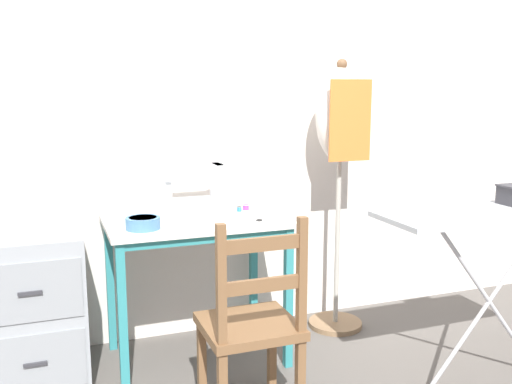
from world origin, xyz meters
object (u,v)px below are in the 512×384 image
(thread_spool_mid_table, at_px, (246,207))
(thread_spool_near_machine, at_px, (239,209))
(ironing_board, at_px, (495,220))
(wooden_chair, at_px, (252,326))
(scissors, at_px, (264,220))
(fabric_bowl, at_px, (143,223))
(dress_form, at_px, (340,135))
(sewing_machine, at_px, (201,191))
(filing_cabinet, at_px, (34,308))

(thread_spool_mid_table, bearing_deg, thread_spool_near_machine, -151.41)
(ironing_board, bearing_deg, thread_spool_near_machine, 140.38)
(wooden_chair, height_order, ironing_board, wooden_chair)
(thread_spool_near_machine, height_order, thread_spool_mid_table, same)
(scissors, bearing_deg, fabric_bowl, 175.99)
(fabric_bowl, xyz_separation_m, ironing_board, (1.52, -0.61, 0.03))
(thread_spool_mid_table, height_order, wooden_chair, wooden_chair)
(fabric_bowl, xyz_separation_m, thread_spool_near_machine, (0.55, 0.20, -0.01))
(thread_spool_near_machine, bearing_deg, dress_form, 4.31)
(dress_form, bearing_deg, scissors, -153.04)
(sewing_machine, relative_size, filing_cabinet, 0.50)
(ironing_board, bearing_deg, filing_cabinet, 159.03)
(thread_spool_mid_table, relative_size, filing_cabinet, 0.05)
(fabric_bowl, distance_m, ironing_board, 1.64)
(wooden_chair, xyz_separation_m, ironing_board, (1.16, -0.11, 0.39))
(scissors, distance_m, dress_form, 0.76)
(thread_spool_near_machine, relative_size, ironing_board, 0.03)
(sewing_machine, height_order, fabric_bowl, sewing_machine)
(thread_spool_near_machine, bearing_deg, filing_cabinet, -178.39)
(wooden_chair, relative_size, dress_form, 0.58)
(dress_form, bearing_deg, thread_spool_mid_table, -177.83)
(sewing_machine, relative_size, thread_spool_near_machine, 11.68)
(scissors, bearing_deg, ironing_board, -31.32)
(thread_spool_near_machine, relative_size, thread_spool_mid_table, 0.79)
(fabric_bowl, bearing_deg, wooden_chair, -53.83)
(fabric_bowl, bearing_deg, thread_spool_mid_table, 21.10)
(fabric_bowl, xyz_separation_m, filing_cabinet, (-0.51, 0.17, -0.42))
(thread_spool_mid_table, distance_m, filing_cabinet, 1.18)
(thread_spool_near_machine, bearing_deg, scissors, -78.29)
(thread_spool_mid_table, xyz_separation_m, filing_cabinet, (-1.10, -0.05, -0.40))
(wooden_chair, bearing_deg, fabric_bowl, 126.17)
(ironing_board, bearing_deg, scissors, 148.68)
(thread_spool_near_machine, bearing_deg, wooden_chair, -104.56)
(dress_form, relative_size, ironing_board, 1.40)
(fabric_bowl, xyz_separation_m, thread_spool_mid_table, (0.59, 0.23, -0.01))
(thread_spool_near_machine, xyz_separation_m, dress_form, (0.63, 0.05, 0.38))
(sewing_machine, xyz_separation_m, scissors, (0.25, -0.27, -0.12))
(thread_spool_near_machine, xyz_separation_m, wooden_chair, (-0.18, -0.70, -0.35))
(wooden_chair, bearing_deg, dress_form, 42.81)
(wooden_chair, height_order, dress_form, dress_form)
(thread_spool_near_machine, distance_m, thread_spool_mid_table, 0.05)
(dress_form, bearing_deg, thread_spool_near_machine, -175.69)
(sewing_machine, bearing_deg, thread_spool_near_machine, -7.91)
(sewing_machine, xyz_separation_m, fabric_bowl, (-0.34, -0.23, -0.09))
(scissors, bearing_deg, sewing_machine, 132.88)
(dress_form, distance_m, ironing_board, 0.99)
(wooden_chair, distance_m, ironing_board, 1.23)
(sewing_machine, xyz_separation_m, thread_spool_mid_table, (0.25, -0.00, -0.11))
(fabric_bowl, relative_size, thread_spool_mid_table, 3.98)
(filing_cabinet, distance_m, ironing_board, 2.22)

